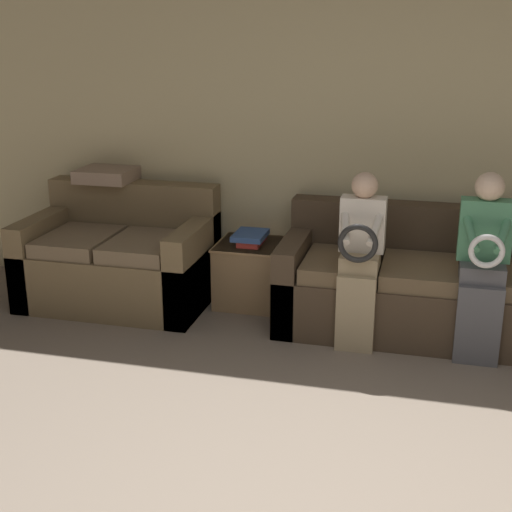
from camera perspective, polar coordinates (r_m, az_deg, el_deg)
The scene contains 8 objects.
wall_back at distance 5.38m, azimuth 11.68°, elevation 9.21°, with size 7.72×0.06×2.55m.
couch_main at distance 5.15m, azimuth 12.89°, elevation -2.45°, with size 1.93×0.87×0.83m.
couch_side at distance 5.62m, azimuth -10.79°, elevation -0.38°, with size 1.39×0.90×0.88m.
child_left_seated at distance 4.72m, azimuth 8.33°, elevation 0.24°, with size 0.30×0.37×1.16m.
child_right_seated at distance 4.72m, azimuth 17.72°, elevation -0.28°, with size 0.33×0.38×1.20m.
side_shelf at distance 5.49m, azimuth -0.38°, elevation -1.30°, with size 0.51×0.52×0.48m.
book_stack at distance 5.40m, azimuth -0.41°, elevation 1.49°, with size 0.23×0.32×0.09m.
throw_pillow at distance 5.82m, azimuth -11.75°, elevation 6.44°, with size 0.43×0.43×0.10m.
Camera 1 is at (0.24, -2.17, 2.08)m, focal length 50.00 mm.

